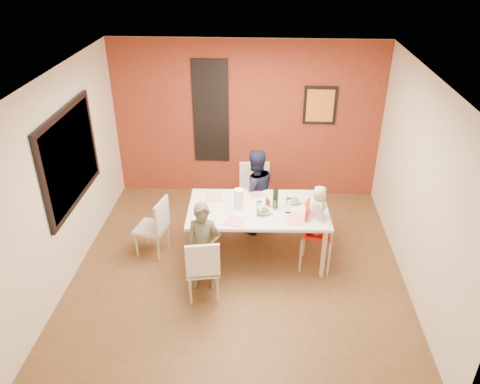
# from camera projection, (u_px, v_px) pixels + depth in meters

# --- Properties ---
(ground) EXTENTS (4.50, 4.50, 0.00)m
(ground) POSITION_uv_depth(u_px,v_px,m) (239.00, 268.00, 6.57)
(ground) COLOR brown
(ground) RESTS_ON ground
(ceiling) EXTENTS (4.50, 4.50, 0.02)m
(ceiling) POSITION_uv_depth(u_px,v_px,m) (238.00, 77.00, 5.26)
(ceiling) COLOR silver
(ceiling) RESTS_ON wall_back
(wall_back) EXTENTS (4.50, 0.02, 2.70)m
(wall_back) POSITION_uv_depth(u_px,v_px,m) (247.00, 120.00, 7.88)
(wall_back) COLOR #EFE6C6
(wall_back) RESTS_ON ground
(wall_front) EXTENTS (4.50, 0.02, 2.70)m
(wall_front) POSITION_uv_depth(u_px,v_px,m) (222.00, 307.00, 3.95)
(wall_front) COLOR #EFE6C6
(wall_front) RESTS_ON ground
(wall_left) EXTENTS (0.02, 4.50, 2.70)m
(wall_left) POSITION_uv_depth(u_px,v_px,m) (65.00, 178.00, 6.03)
(wall_left) COLOR #EFE6C6
(wall_left) RESTS_ON ground
(wall_right) EXTENTS (0.02, 4.50, 2.70)m
(wall_right) POSITION_uv_depth(u_px,v_px,m) (419.00, 188.00, 5.80)
(wall_right) COLOR #EFE6C6
(wall_right) RESTS_ON ground
(brick_accent_wall) EXTENTS (4.50, 0.02, 2.70)m
(brick_accent_wall) POSITION_uv_depth(u_px,v_px,m) (247.00, 121.00, 7.86)
(brick_accent_wall) COLOR maroon
(brick_accent_wall) RESTS_ON ground
(picture_window_frame) EXTENTS (0.05, 1.70, 1.30)m
(picture_window_frame) POSITION_uv_depth(u_px,v_px,m) (70.00, 157.00, 6.10)
(picture_window_frame) COLOR black
(picture_window_frame) RESTS_ON wall_left
(picture_window_pane) EXTENTS (0.02, 1.55, 1.15)m
(picture_window_pane) POSITION_uv_depth(u_px,v_px,m) (71.00, 158.00, 6.10)
(picture_window_pane) COLOR black
(picture_window_pane) RESTS_ON wall_left
(glassblock_strip) EXTENTS (0.55, 0.03, 1.70)m
(glassblock_strip) POSITION_uv_depth(u_px,v_px,m) (211.00, 112.00, 7.80)
(glassblock_strip) COLOR silver
(glassblock_strip) RESTS_ON wall_back
(glassblock_surround) EXTENTS (0.60, 0.03, 1.76)m
(glassblock_surround) POSITION_uv_depth(u_px,v_px,m) (211.00, 112.00, 7.80)
(glassblock_surround) COLOR black
(glassblock_surround) RESTS_ON wall_back
(art_print_frame) EXTENTS (0.54, 0.03, 0.64)m
(art_print_frame) POSITION_uv_depth(u_px,v_px,m) (320.00, 105.00, 7.63)
(art_print_frame) COLOR black
(art_print_frame) RESTS_ON wall_back
(art_print_canvas) EXTENTS (0.44, 0.01, 0.54)m
(art_print_canvas) POSITION_uv_depth(u_px,v_px,m) (320.00, 106.00, 7.62)
(art_print_canvas) COLOR orange
(art_print_canvas) RESTS_ON wall_back
(dining_table) EXTENTS (1.96, 1.14, 0.80)m
(dining_table) POSITION_uv_depth(u_px,v_px,m) (258.00, 212.00, 6.47)
(dining_table) COLOR white
(dining_table) RESTS_ON ground
(chair_near) EXTENTS (0.48, 0.48, 0.90)m
(chair_near) POSITION_uv_depth(u_px,v_px,m) (203.00, 266.00, 5.78)
(chair_near) COLOR white
(chair_near) RESTS_ON ground
(chair_far) EXTENTS (0.50, 0.50, 1.00)m
(chair_far) POSITION_uv_depth(u_px,v_px,m) (255.00, 191.00, 7.35)
(chair_far) COLOR silver
(chair_far) RESTS_ON ground
(chair_left) EXTENTS (0.49, 0.49, 0.89)m
(chair_left) POSITION_uv_depth(u_px,v_px,m) (156.00, 224.00, 6.63)
(chair_left) COLOR beige
(chair_left) RESTS_ON ground
(high_chair) EXTENTS (0.48, 0.48, 0.97)m
(high_chair) POSITION_uv_depth(u_px,v_px,m) (314.00, 230.00, 6.34)
(high_chair) COLOR red
(high_chair) RESTS_ON ground
(child_near) EXTENTS (0.46, 0.30, 1.24)m
(child_near) POSITION_uv_depth(u_px,v_px,m) (204.00, 247.00, 5.94)
(child_near) COLOR brown
(child_near) RESTS_ON ground
(child_far) EXTENTS (0.81, 0.73, 1.37)m
(child_far) POSITION_uv_depth(u_px,v_px,m) (255.00, 192.00, 7.07)
(child_far) COLOR black
(child_far) RESTS_ON ground
(toddler) EXTENTS (0.26, 0.36, 0.68)m
(toddler) POSITION_uv_depth(u_px,v_px,m) (318.00, 210.00, 6.18)
(toddler) COLOR beige
(toddler) RESTS_ON high_chair
(plate_near_left) EXTENTS (0.29, 0.29, 0.01)m
(plate_near_left) POSITION_uv_depth(u_px,v_px,m) (234.00, 221.00, 6.13)
(plate_near_left) COLOR white
(plate_near_left) RESTS_ON dining_table
(plate_far_mid) EXTENTS (0.26, 0.26, 0.01)m
(plate_far_mid) POSITION_uv_depth(u_px,v_px,m) (256.00, 194.00, 6.78)
(plate_far_mid) COLOR silver
(plate_far_mid) RESTS_ON dining_table
(plate_near_right) EXTENTS (0.27, 0.27, 0.01)m
(plate_near_right) POSITION_uv_depth(u_px,v_px,m) (297.00, 220.00, 6.17)
(plate_near_right) COLOR white
(plate_near_right) RESTS_ON dining_table
(plate_far_left) EXTENTS (0.25, 0.25, 0.01)m
(plate_far_left) POSITION_uv_depth(u_px,v_px,m) (214.00, 198.00, 6.68)
(plate_far_left) COLOR white
(plate_far_left) RESTS_ON dining_table
(salad_bowl_a) EXTENTS (0.27, 0.27, 0.05)m
(salad_bowl_a) POSITION_uv_depth(u_px,v_px,m) (264.00, 211.00, 6.31)
(salad_bowl_a) COLOR white
(salad_bowl_a) RESTS_ON dining_table
(salad_bowl_b) EXTENTS (0.26, 0.26, 0.05)m
(salad_bowl_b) POSITION_uv_depth(u_px,v_px,m) (294.00, 201.00, 6.55)
(salad_bowl_b) COLOR silver
(salad_bowl_b) RESTS_ON dining_table
(wine_bottle) EXTENTS (0.07, 0.07, 0.28)m
(wine_bottle) POSITION_uv_depth(u_px,v_px,m) (275.00, 199.00, 6.38)
(wine_bottle) COLOR black
(wine_bottle) RESTS_ON dining_table
(wine_glass_a) EXTENTS (0.07, 0.07, 0.21)m
(wine_glass_a) POSITION_uv_depth(u_px,v_px,m) (259.00, 208.00, 6.22)
(wine_glass_a) COLOR silver
(wine_glass_a) RESTS_ON dining_table
(wine_glass_b) EXTENTS (0.08, 0.08, 0.22)m
(wine_glass_b) POSITION_uv_depth(u_px,v_px,m) (288.00, 205.00, 6.28)
(wine_glass_b) COLOR white
(wine_glass_b) RESTS_ON dining_table
(paper_towel_roll) EXTENTS (0.13, 0.13, 0.29)m
(paper_towel_roll) POSITION_uv_depth(u_px,v_px,m) (239.00, 199.00, 6.36)
(paper_towel_roll) COLOR white
(paper_towel_roll) RESTS_ON dining_table
(condiment_red) EXTENTS (0.04, 0.04, 0.14)m
(condiment_red) POSITION_uv_depth(u_px,v_px,m) (267.00, 202.00, 6.43)
(condiment_red) COLOR red
(condiment_red) RESTS_ON dining_table
(condiment_green) EXTENTS (0.03, 0.03, 0.13)m
(condiment_green) POSITION_uv_depth(u_px,v_px,m) (275.00, 205.00, 6.37)
(condiment_green) COLOR #366D24
(condiment_green) RESTS_ON dining_table
(condiment_brown) EXTENTS (0.03, 0.03, 0.13)m
(condiment_brown) POSITION_uv_depth(u_px,v_px,m) (269.00, 204.00, 6.42)
(condiment_brown) COLOR brown
(condiment_brown) RESTS_ON dining_table
(sippy_cup) EXTENTS (0.06, 0.06, 0.10)m
(sippy_cup) POSITION_uv_depth(u_px,v_px,m) (307.00, 203.00, 6.45)
(sippy_cup) COLOR #D16317
(sippy_cup) RESTS_ON dining_table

